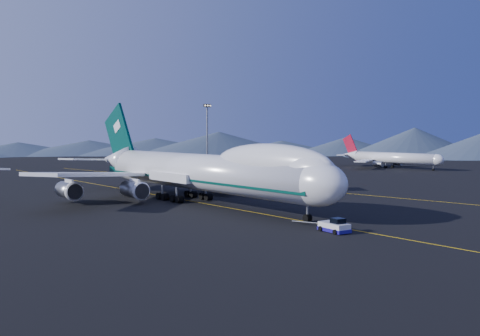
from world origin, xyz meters
TOP-DOWN VIEW (x-y plane):
  - ground at (0.00, 0.00)m, footprint 500.00×500.00m
  - taxiway_line_main at (0.00, 0.00)m, footprint 0.25×220.00m
  - taxiway_line_side at (30.00, 10.00)m, footprint 28.08×198.09m
  - boeing_747 at (0.00, 0.03)m, footprint 59.62×72.43m
  - pushback_tug at (-3.00, -34.09)m, footprint 2.87×4.48m
  - second_jet at (107.65, 36.07)m, footprint 37.79×42.70m
  - service_van at (30.00, 1.16)m, footprint 4.34×4.96m
  - floodlight_mast at (55.52, 75.91)m, footprint 2.82×2.11m

SIDE VIEW (x-z plane):
  - ground at x=0.00m, z-range 0.00..0.00m
  - taxiway_line_main at x=0.00m, z-range 0.01..0.01m
  - taxiway_line_side at x=30.00m, z-range 0.01..0.01m
  - pushback_tug at x=-3.00m, z-range -0.34..1.50m
  - service_van at x=30.00m, z-range 0.00..1.27m
  - second_jet at x=107.65m, z-range -2.40..9.75m
  - boeing_747 at x=0.00m, z-range -3.87..15.50m
  - floodlight_mast at x=55.52m, z-range 0.15..22.95m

